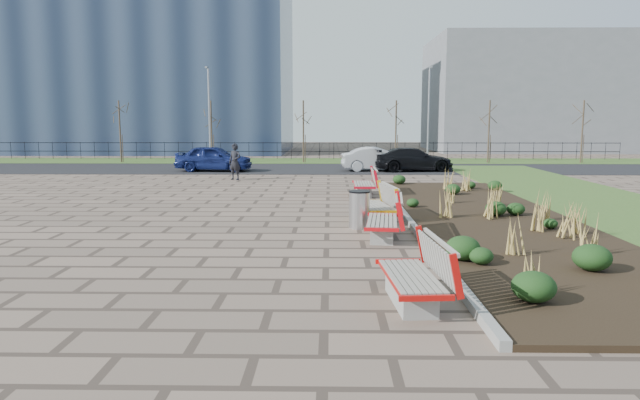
{
  "coord_description": "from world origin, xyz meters",
  "views": [
    {
      "loc": [
        1.74,
        -10.74,
        2.86
      ],
      "look_at": [
        1.5,
        3.0,
        0.9
      ],
      "focal_mm": 32.0,
      "sensor_mm": 36.0,
      "label": 1
    }
  ],
  "objects_px": {
    "bench_a": "(411,273)",
    "pedestrian": "(235,162)",
    "lamp_east": "(428,116)",
    "car_silver": "(377,159)",
    "bench_b": "(382,218)",
    "bench_d": "(364,182)",
    "litter_bin": "(359,210)",
    "car_blue": "(214,158)",
    "lamp_west": "(209,116)",
    "bench_c": "(375,204)",
    "car_black": "(413,159)"
  },
  "relations": [
    {
      "from": "litter_bin",
      "to": "car_silver",
      "type": "distance_m",
      "value": 16.66
    },
    {
      "from": "lamp_west",
      "to": "litter_bin",
      "type": "bearing_deg",
      "value": -68.76
    },
    {
      "from": "bench_d",
      "to": "litter_bin",
      "type": "relative_size",
      "value": 2.16
    },
    {
      "from": "car_blue",
      "to": "car_black",
      "type": "distance_m",
      "value": 10.89
    },
    {
      "from": "bench_c",
      "to": "litter_bin",
      "type": "distance_m",
      "value": 1.13
    },
    {
      "from": "bench_b",
      "to": "lamp_west",
      "type": "height_order",
      "value": "lamp_west"
    },
    {
      "from": "bench_c",
      "to": "car_silver",
      "type": "distance_m",
      "value": 15.59
    },
    {
      "from": "bench_a",
      "to": "bench_c",
      "type": "bearing_deg",
      "value": 85.64
    },
    {
      "from": "bench_c",
      "to": "car_silver",
      "type": "xyz_separation_m",
      "value": [
        1.34,
        15.53,
        0.17
      ]
    },
    {
      "from": "bench_b",
      "to": "bench_d",
      "type": "height_order",
      "value": "same"
    },
    {
      "from": "bench_a",
      "to": "bench_c",
      "type": "distance_m",
      "value": 7.25
    },
    {
      "from": "bench_d",
      "to": "bench_c",
      "type": "bearing_deg",
      "value": -89.42
    },
    {
      "from": "pedestrian",
      "to": "bench_a",
      "type": "bearing_deg",
      "value": -47.76
    },
    {
      "from": "bench_d",
      "to": "pedestrian",
      "type": "distance_m",
      "value": 7.95
    },
    {
      "from": "bench_c",
      "to": "litter_bin",
      "type": "xyz_separation_m",
      "value": [
        -0.48,
        -1.02,
        -0.01
      ]
    },
    {
      "from": "bench_d",
      "to": "lamp_east",
      "type": "distance_m",
      "value": 16.48
    },
    {
      "from": "bench_a",
      "to": "pedestrian",
      "type": "distance_m",
      "value": 19.01
    },
    {
      "from": "litter_bin",
      "to": "car_blue",
      "type": "distance_m",
      "value": 17.7
    },
    {
      "from": "bench_b",
      "to": "litter_bin",
      "type": "distance_m",
      "value": 1.44
    },
    {
      "from": "bench_a",
      "to": "car_black",
      "type": "bearing_deg",
      "value": 77.4
    },
    {
      "from": "car_black",
      "to": "pedestrian",
      "type": "bearing_deg",
      "value": 109.53
    },
    {
      "from": "pedestrian",
      "to": "car_blue",
      "type": "bearing_deg",
      "value": 138.2
    },
    {
      "from": "bench_b",
      "to": "car_blue",
      "type": "height_order",
      "value": "car_blue"
    },
    {
      "from": "pedestrian",
      "to": "lamp_east",
      "type": "distance_m",
      "value": 14.84
    },
    {
      "from": "bench_c",
      "to": "car_silver",
      "type": "relative_size",
      "value": 0.54
    },
    {
      "from": "bench_c",
      "to": "lamp_east",
      "type": "bearing_deg",
      "value": 68.58
    },
    {
      "from": "car_blue",
      "to": "car_silver",
      "type": "distance_m",
      "value": 8.96
    },
    {
      "from": "car_blue",
      "to": "lamp_east",
      "type": "distance_m",
      "value": 14.04
    },
    {
      "from": "bench_b",
      "to": "lamp_east",
      "type": "distance_m",
      "value": 23.93
    },
    {
      "from": "bench_d",
      "to": "car_blue",
      "type": "distance_m",
      "value": 12.4
    },
    {
      "from": "bench_b",
      "to": "bench_d",
      "type": "bearing_deg",
      "value": 96.09
    },
    {
      "from": "bench_d",
      "to": "lamp_east",
      "type": "height_order",
      "value": "lamp_east"
    },
    {
      "from": "bench_a",
      "to": "car_silver",
      "type": "bearing_deg",
      "value": 82.26
    },
    {
      "from": "bench_b",
      "to": "litter_bin",
      "type": "bearing_deg",
      "value": 115.7
    },
    {
      "from": "car_blue",
      "to": "lamp_west",
      "type": "bearing_deg",
      "value": 17.97
    },
    {
      "from": "bench_d",
      "to": "car_silver",
      "type": "relative_size",
      "value": 0.54
    },
    {
      "from": "car_black",
      "to": "lamp_west",
      "type": "xyz_separation_m",
      "value": [
        -12.28,
        5.48,
        2.38
      ]
    },
    {
      "from": "car_blue",
      "to": "lamp_east",
      "type": "bearing_deg",
      "value": -61.31
    },
    {
      "from": "bench_c",
      "to": "pedestrian",
      "type": "height_order",
      "value": "pedestrian"
    },
    {
      "from": "bench_d",
      "to": "lamp_east",
      "type": "bearing_deg",
      "value": 72.7
    },
    {
      "from": "car_blue",
      "to": "litter_bin",
      "type": "bearing_deg",
      "value": -151.92
    },
    {
      "from": "lamp_east",
      "to": "car_silver",
      "type": "bearing_deg",
      "value": -124.35
    },
    {
      "from": "bench_c",
      "to": "car_silver",
      "type": "bearing_deg",
      "value": 77.1
    },
    {
      "from": "car_silver",
      "to": "car_black",
      "type": "bearing_deg",
      "value": -98.09
    },
    {
      "from": "car_silver",
      "to": "lamp_east",
      "type": "relative_size",
      "value": 0.65
    },
    {
      "from": "car_silver",
      "to": "litter_bin",
      "type": "bearing_deg",
      "value": 169.33
    },
    {
      "from": "car_blue",
      "to": "car_silver",
      "type": "bearing_deg",
      "value": -83.37
    },
    {
      "from": "bench_b",
      "to": "lamp_west",
      "type": "relative_size",
      "value": 0.35
    },
    {
      "from": "pedestrian",
      "to": "car_blue",
      "type": "xyz_separation_m",
      "value": [
        -1.87,
        4.3,
        -0.13
      ]
    },
    {
      "from": "bench_b",
      "to": "lamp_east",
      "type": "height_order",
      "value": "lamp_east"
    }
  ]
}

